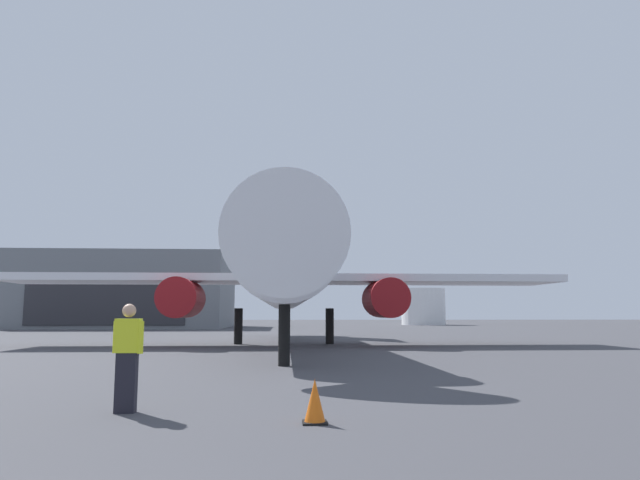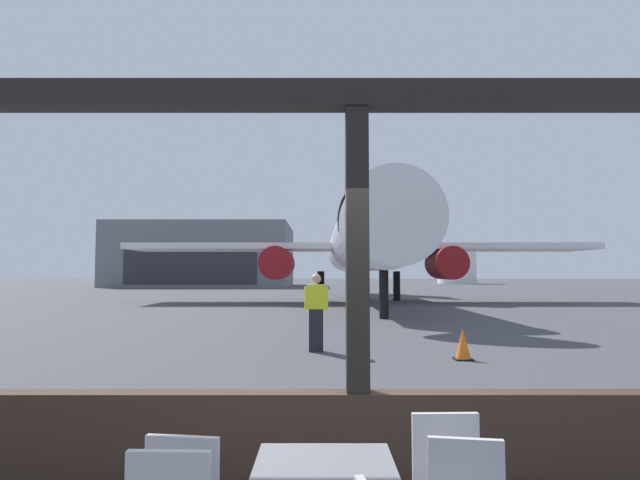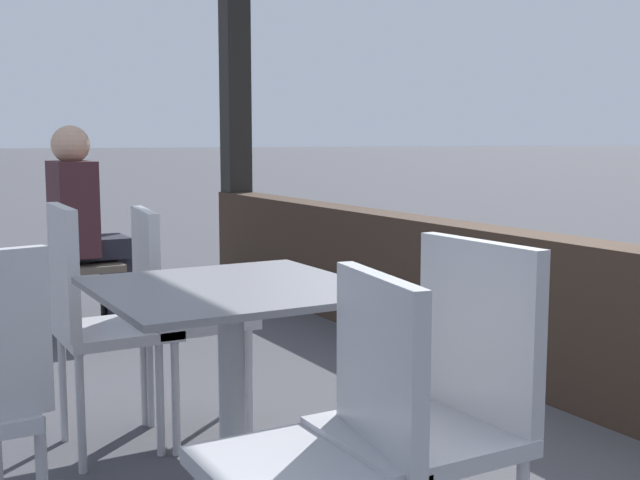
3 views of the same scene
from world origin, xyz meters
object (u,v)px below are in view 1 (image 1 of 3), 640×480
at_px(airplane, 285,273).
at_px(traffic_cone, 315,402).
at_px(distant_hangar, 130,292).
at_px(fuel_storage_tank, 423,307).
at_px(ground_crew_worker, 127,356).

xyz_separation_m(airplane, traffic_cone, (0.45, -20.47, -3.31)).
bearing_deg(distant_hangar, fuel_storage_tank, 20.79).
bearing_deg(fuel_storage_tank, distant_hangar, -159.21).
bearing_deg(fuel_storage_tank, airplane, -110.62).
relative_size(ground_crew_worker, distant_hangar, 0.08).
xyz_separation_m(ground_crew_worker, distant_hangar, (-15.40, 58.25, 3.18)).
distance_m(airplane, distant_hangar, 42.81).
xyz_separation_m(airplane, ground_crew_worker, (-2.54, -19.39, -2.71)).
bearing_deg(traffic_cone, airplane, 91.26).
relative_size(traffic_cone, distant_hangar, 0.03).
relative_size(airplane, ground_crew_worker, 17.29).
distance_m(airplane, ground_crew_worker, 19.74).
bearing_deg(distant_hangar, traffic_cone, -72.78).
bearing_deg(airplane, fuel_storage_tank, 69.38).
xyz_separation_m(airplane, fuel_storage_tank, (20.05, 53.29, -1.01)).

